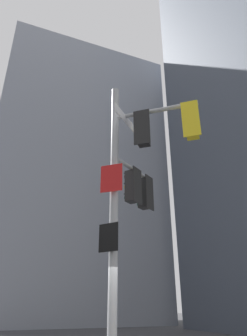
{
  "coord_description": "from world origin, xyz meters",
  "views": [
    {
      "loc": [
        -2.68,
        -7.35,
        1.63
      ],
      "look_at": [
        0.21,
        -0.19,
        5.19
      ],
      "focal_mm": 31.92,
      "sensor_mm": 36.0,
      "label": 1
    }
  ],
  "objects": [
    {
      "name": "building_mid_block",
      "position": [
        3.93,
        27.01,
        14.97
      ],
      "size": [
        17.69,
        17.69,
        29.94
      ],
      "primitive_type": "cube",
      "color": "#9399A3",
      "rests_on": "ground"
    },
    {
      "name": "signal_pole_assembly",
      "position": [
        0.63,
        -0.09,
        4.92
      ],
      "size": [
        2.39,
        3.01,
        8.05
      ],
      "color": "#9EA0A3",
      "rests_on": "ground"
    }
  ]
}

